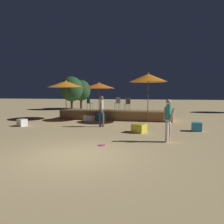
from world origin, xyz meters
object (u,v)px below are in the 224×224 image
at_px(patio_umbrella_2, 148,78).
at_px(cube_seat_1, 197,127).
at_px(bistro_chair_1, 128,103).
at_px(background_tree_2, 81,90).
at_px(cube_seat_4, 22,123).
at_px(frisbee_disc, 102,145).
at_px(cube_seat_3, 139,128).
at_px(person_0, 168,119).
at_px(bistro_chair_0, 89,102).
at_px(patio_umbrella_0, 66,84).
at_px(patio_umbrella_1, 99,86).
at_px(background_tree_0, 72,89).
at_px(cube_seat_2, 89,119).
at_px(person_1, 102,110).
at_px(cube_seat_0, 102,117).
at_px(bistro_chair_2, 118,102).

height_order(patio_umbrella_2, cube_seat_1, patio_umbrella_2).
bearing_deg(bistro_chair_1, background_tree_2, -86.77).
distance_m(cube_seat_4, frisbee_disc, 6.90).
xyz_separation_m(cube_seat_3, person_0, (1.34, -1.88, 0.71)).
height_order(patio_umbrella_2, bistro_chair_0, patio_umbrella_2).
bearing_deg(frisbee_disc, patio_umbrella_0, 123.23).
xyz_separation_m(patio_umbrella_1, cube_seat_1, (6.14, -3.22, -2.25)).
distance_m(cube_seat_3, background_tree_0, 16.29).
height_order(cube_seat_2, background_tree_2, background_tree_2).
relative_size(person_1, background_tree_2, 0.50).
relative_size(cube_seat_2, person_1, 0.36).
relative_size(cube_seat_1, person_0, 0.27).
height_order(cube_seat_2, cube_seat_3, cube_seat_2).
height_order(cube_seat_0, person_1, person_1).
bearing_deg(person_1, cube_seat_2, -55.51).
bearing_deg(background_tree_2, bistro_chair_0, -65.95).
xyz_separation_m(person_0, bistro_chair_1, (-2.65, 6.53, 0.35)).
bearing_deg(bistro_chair_1, patio_umbrella_1, -21.21).
height_order(patio_umbrella_0, person_1, patio_umbrella_0).
height_order(cube_seat_3, person_1, person_1).
xyz_separation_m(cube_seat_4, person_0, (8.29, -2.42, 0.71)).
relative_size(patio_umbrella_1, cube_seat_2, 4.24).
distance_m(cube_seat_1, background_tree_2, 18.50).
distance_m(cube_seat_3, bistro_chair_1, 4.94).
xyz_separation_m(cube_seat_0, cube_seat_1, (5.88, -3.00, -0.03)).
bearing_deg(cube_seat_1, background_tree_0, 134.83).
distance_m(bistro_chair_2, background_tree_0, 10.42).
height_order(person_0, frisbee_disc, person_0).
relative_size(patio_umbrella_2, cube_seat_0, 4.71).
bearing_deg(background_tree_0, cube_seat_2, -60.98).
xyz_separation_m(cube_seat_4, frisbee_disc, (5.90, -3.58, -0.19)).
bearing_deg(person_0, patio_umbrella_1, -108.22).
distance_m(cube_seat_1, cube_seat_4, 9.80).
relative_size(patio_umbrella_1, bistro_chair_0, 3.05).
bearing_deg(bistro_chair_2, bistro_chair_1, 101.16).
xyz_separation_m(cube_seat_0, bistro_chair_1, (1.74, 0.62, 1.02)).
relative_size(frisbee_disc, background_tree_0, 0.07).
distance_m(person_0, frisbee_disc, 2.81).
distance_m(cube_seat_3, bistro_chair_0, 6.63).
xyz_separation_m(bistro_chair_0, background_tree_2, (-4.58, 10.27, 1.00)).
bearing_deg(cube_seat_2, background_tree_2, 113.24).
bearing_deg(bistro_chair_1, person_0, 79.72).
height_order(patio_umbrella_1, bistro_chair_0, patio_umbrella_1).
distance_m(person_0, bistro_chair_1, 7.05).
bearing_deg(cube_seat_2, cube_seat_3, -40.66).
relative_size(cube_seat_4, person_0, 0.35).
distance_m(person_0, bistro_chair_2, 8.32).
bearing_deg(cube_seat_1, cube_seat_4, -177.12).
height_order(cube_seat_0, frisbee_disc, cube_seat_0).
height_order(person_1, bistro_chair_0, person_1).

